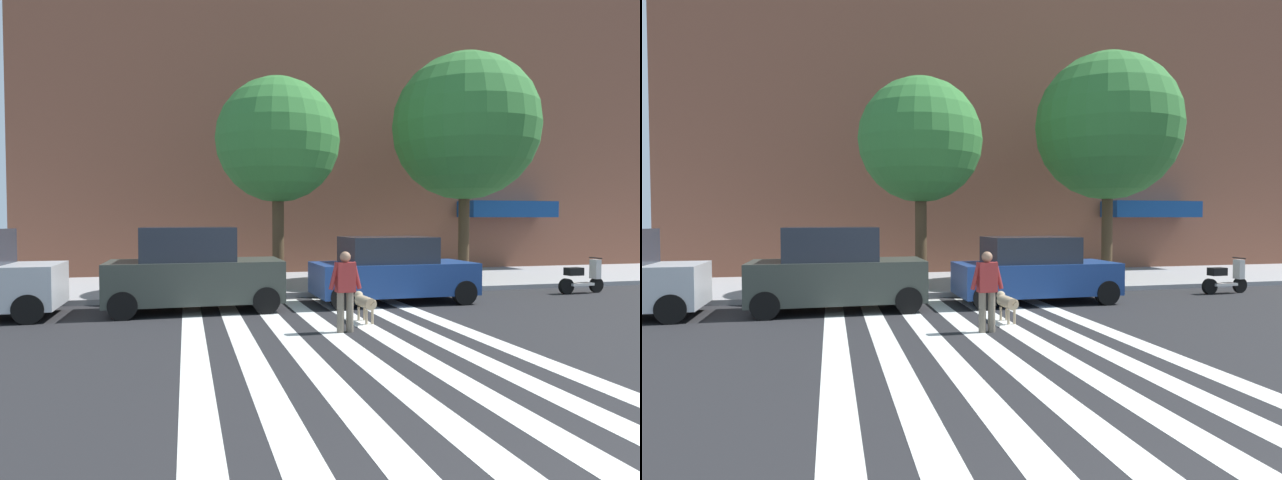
{
  "view_description": "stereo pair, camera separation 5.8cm",
  "coord_description": "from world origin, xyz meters",
  "views": [
    {
      "loc": [
        -2.92,
        -1.8,
        2.27
      ],
      "look_at": [
        -0.11,
        9.16,
        1.84
      ],
      "focal_mm": 29.45,
      "sensor_mm": 36.0,
      "label": 1
    },
    {
      "loc": [
        -2.86,
        -1.81,
        2.27
      ],
      "look_at": [
        -0.11,
        9.16,
        1.84
      ],
      "focal_mm": 29.45,
      "sensor_mm": 36.0,
      "label": 2
    }
  ],
  "objects": [
    {
      "name": "street_tree_middle",
      "position": [
        6.49,
        14.67,
        5.49
      ],
      "size": [
        5.04,
        5.04,
        7.88
      ],
      "color": "#4C3823",
      "rests_on": "sidewalk_far"
    },
    {
      "name": "parked_scooter",
      "position": [
        8.96,
        11.87,
        0.48
      ],
      "size": [
        1.63,
        0.5,
        1.11
      ],
      "color": "black",
      "rests_on": "ground_plane"
    },
    {
      "name": "dog_on_leash",
      "position": [
        0.93,
        9.21,
        0.44
      ],
      "size": [
        0.29,
        1.06,
        0.65
      ],
      "color": "tan",
      "rests_on": "ground_plane"
    },
    {
      "name": "pedestrian_dog_walker",
      "position": [
        0.19,
        8.28,
        0.93
      ],
      "size": [
        0.71,
        0.26,
        1.64
      ],
      "color": "#6B6051",
      "rests_on": "ground_plane"
    },
    {
      "name": "street_tree_nearest",
      "position": [
        -0.18,
        14.06,
        4.69
      ],
      "size": [
        3.78,
        3.78,
        6.45
      ],
      "color": "#4C3823",
      "rests_on": "sidewalk_far"
    },
    {
      "name": "sidewalk_far",
      "position": [
        0.0,
        16.16,
        0.07
      ],
      "size": [
        80.0,
        6.0,
        0.15
      ],
      "primitive_type": "cube",
      "color": "#999798",
      "rests_on": "ground_plane"
    },
    {
      "name": "parked_car_third_in_line",
      "position": [
        2.55,
        11.62,
        0.88
      ],
      "size": [
        4.37,
        1.92,
        1.82
      ],
      "color": "navy",
      "rests_on": "ground_plane"
    },
    {
      "name": "ground_plane",
      "position": [
        0.0,
        6.58,
        0.0
      ],
      "size": [
        160.0,
        160.0,
        0.0
      ],
      "primitive_type": "plane",
      "color": "#232326"
    },
    {
      "name": "parked_car_behind_first",
      "position": [
        -2.73,
        11.62,
        0.99
      ],
      "size": [
        4.24,
        1.97,
        2.1
      ],
      "color": "#363C36",
      "rests_on": "ground_plane"
    },
    {
      "name": "crosswalk_stripes",
      "position": [
        -0.09,
        6.58,
        0.0
      ],
      "size": [
        5.85,
        12.56,
        0.01
      ],
      "color": "silver",
      "rests_on": "ground_plane"
    }
  ]
}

